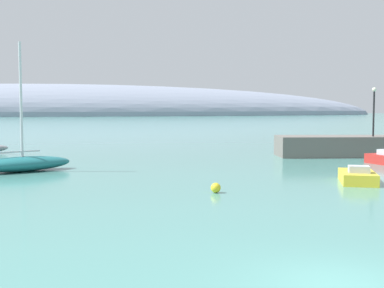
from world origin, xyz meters
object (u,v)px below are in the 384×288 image
(motorboat_yellow_outer, at_px, (358,176))
(harbor_lamp_post, at_px, (374,106))
(mooring_buoy_yellow, at_px, (216,188))
(sailboat_teal_mid_mooring, at_px, (22,163))

(motorboat_yellow_outer, relative_size, harbor_lamp_post, 0.98)
(mooring_buoy_yellow, bearing_deg, sailboat_teal_mid_mooring, 133.13)
(mooring_buoy_yellow, height_order, harbor_lamp_post, harbor_lamp_post)
(harbor_lamp_post, bearing_deg, sailboat_teal_mid_mooring, -172.70)
(motorboat_yellow_outer, xyz_separation_m, harbor_lamp_post, (9.52, 13.48, 4.09))
(sailboat_teal_mid_mooring, height_order, motorboat_yellow_outer, sailboat_teal_mid_mooring)
(harbor_lamp_post, bearing_deg, motorboat_yellow_outer, -125.24)
(mooring_buoy_yellow, bearing_deg, harbor_lamp_post, 39.07)
(sailboat_teal_mid_mooring, relative_size, mooring_buoy_yellow, 16.95)
(mooring_buoy_yellow, bearing_deg, motorboat_yellow_outer, 9.79)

